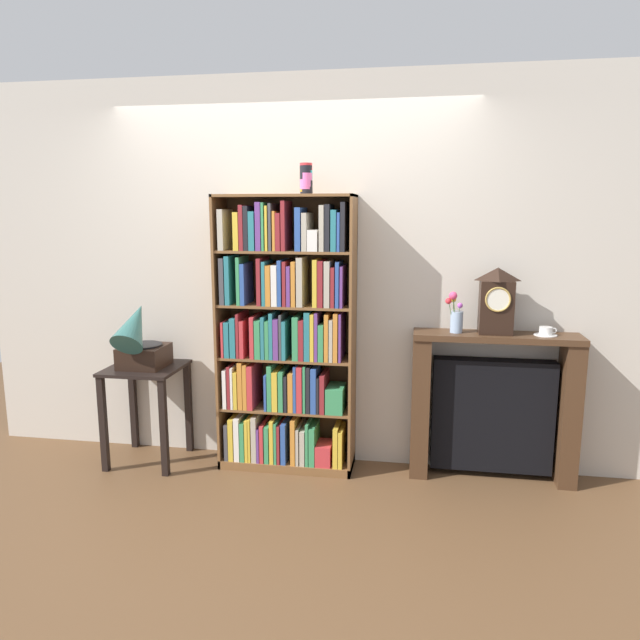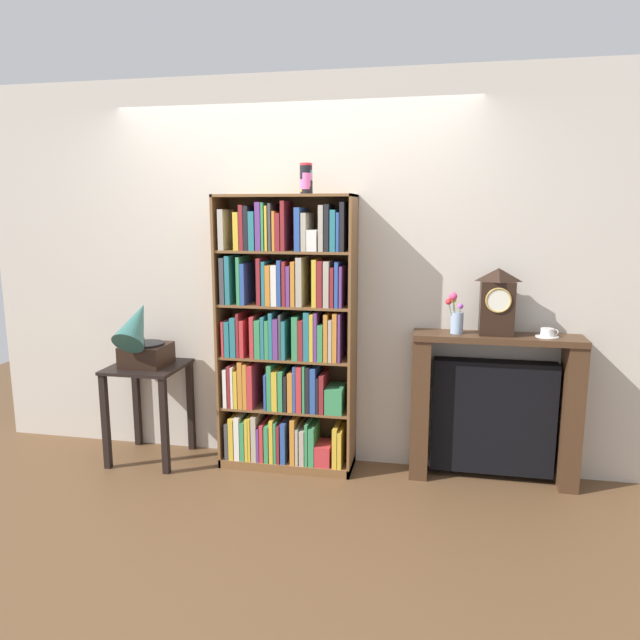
{
  "view_description": "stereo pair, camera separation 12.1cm",
  "coord_description": "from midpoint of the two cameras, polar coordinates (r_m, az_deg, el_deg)",
  "views": [
    {
      "loc": [
        0.88,
        -3.71,
        1.78
      ],
      "look_at": [
        0.23,
        0.12,
        1.06
      ],
      "focal_mm": 32.91,
      "sensor_mm": 36.0,
      "label": 1
    },
    {
      "loc": [
        1.0,
        -3.69,
        1.78
      ],
      "look_at": [
        0.23,
        0.12,
        1.06
      ],
      "focal_mm": 32.91,
      "sensor_mm": 36.0,
      "label": 2
    }
  ],
  "objects": [
    {
      "name": "side_table_left",
      "position": [
        4.39,
        -17.3,
        -6.64
      ],
      "size": [
        0.51,
        0.5,
        0.7
      ],
      "color": "black",
      "rests_on": "ground"
    },
    {
      "name": "wall_back",
      "position": [
        4.11,
        -0.91,
        4.45
      ],
      "size": [
        5.06,
        0.08,
        2.69
      ],
      "primitive_type": "cube",
      "color": "beige",
      "rests_on": "ground"
    },
    {
      "name": "mantel_clock",
      "position": [
        3.91,
        15.94,
        1.8
      ],
      "size": [
        0.21,
        0.15,
        0.43
      ],
      "color": "black",
      "rests_on": "fireplace_mantel"
    },
    {
      "name": "cup_stack",
      "position": [
        3.89,
        -2.27,
        13.57
      ],
      "size": [
        0.08,
        0.08,
        0.2
      ],
      "color": "black",
      "rests_on": "bookshelf"
    },
    {
      "name": "gramophone",
      "position": [
        4.24,
        -17.98,
        -1.82
      ],
      "size": [
        0.3,
        0.47,
        0.52
      ],
      "color": "black",
      "rests_on": "side_table_left"
    },
    {
      "name": "teacup_with_saucer",
      "position": [
        4.0,
        20.3,
        -1.09
      ],
      "size": [
        0.14,
        0.14,
        0.06
      ],
      "color": "white",
      "rests_on": "fireplace_mantel"
    },
    {
      "name": "flower_vase",
      "position": [
        3.9,
        12.2,
        0.36
      ],
      "size": [
        0.12,
        0.14,
        0.28
      ],
      "color": "#99B2D1",
      "rests_on": "fireplace_mantel"
    },
    {
      "name": "ground_plane",
      "position": [
        4.22,
        -4.36,
        -14.62
      ],
      "size": [
        8.06,
        6.4,
        0.02
      ],
      "primitive_type": "cube",
      "color": "brown"
    },
    {
      "name": "bookshelf",
      "position": [
        4.02,
        -4.25,
        -2.3
      ],
      "size": [
        0.93,
        0.32,
        1.89
      ],
      "color": "brown",
      "rests_on": "ground"
    },
    {
      "name": "fireplace_mantel",
      "position": [
        4.1,
        15.62,
        -8.17
      ],
      "size": [
        1.07,
        0.26,
        1.0
      ],
      "color": "#472D1C",
      "rests_on": "ground"
    }
  ]
}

